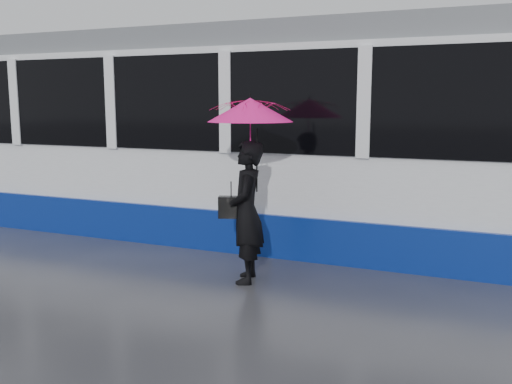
% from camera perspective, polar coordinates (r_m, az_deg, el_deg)
% --- Properties ---
extents(ground, '(90.00, 90.00, 0.00)m').
position_cam_1_polar(ground, '(6.89, 3.02, -9.73)').
color(ground, '#2F2F34').
rests_on(ground, ground).
extents(rails, '(34.00, 1.51, 0.02)m').
position_cam_1_polar(rails, '(9.18, 8.48, -4.97)').
color(rails, '#3F3D38').
rests_on(rails, ground).
extents(tram, '(26.00, 2.56, 3.35)m').
position_cam_1_polar(tram, '(8.72, 15.66, 4.90)').
color(tram, white).
rests_on(tram, ground).
extents(woman, '(0.60, 0.74, 1.75)m').
position_cam_1_polar(woman, '(6.98, -0.94, -2.02)').
color(woman, black).
rests_on(woman, ground).
extents(umbrella, '(1.30, 1.30, 1.18)m').
position_cam_1_polar(umbrella, '(6.84, -0.58, 6.54)').
color(umbrella, '#DD1263').
rests_on(umbrella, ground).
extents(handbag, '(0.34, 0.23, 0.45)m').
position_cam_1_polar(handbag, '(7.09, -2.50, -1.52)').
color(handbag, black).
rests_on(handbag, ground).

